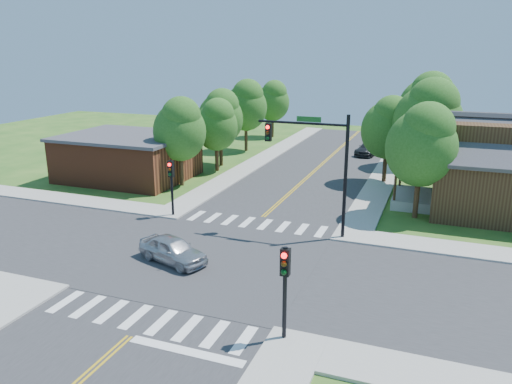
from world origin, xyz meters
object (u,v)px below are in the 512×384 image
at_px(car_silver, 173,250).
at_px(signal_pole_nw, 171,178).
at_px(car_dgrey, 369,149).
at_px(signal_pole_se, 285,276).
at_px(signal_mast_ne, 317,155).

bearing_deg(car_silver, signal_pole_nw, 48.03).
bearing_deg(car_dgrey, signal_pole_nw, -98.87).
distance_m(signal_pole_nw, car_dgrey, 26.12).
distance_m(signal_pole_se, car_silver, 9.13).
xyz_separation_m(signal_mast_ne, signal_pole_nw, (-9.51, -0.01, -2.19)).
distance_m(signal_mast_ne, signal_pole_se, 11.55).
relative_size(signal_pole_nw, car_dgrey, 0.78).
distance_m(signal_mast_ne, car_silver, 9.62).
bearing_deg(signal_mast_ne, signal_pole_se, -81.44).
xyz_separation_m(signal_pole_se, car_silver, (-7.51, 4.79, -1.98)).
relative_size(signal_mast_ne, car_silver, 1.68).
relative_size(signal_pole_se, car_silver, 0.88).
xyz_separation_m(signal_pole_nw, car_dgrey, (9.10, 24.41, -1.99)).
xyz_separation_m(signal_pole_se, signal_pole_nw, (-11.20, 11.20, 0.00)).
height_order(signal_pole_se, car_silver, signal_pole_se).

